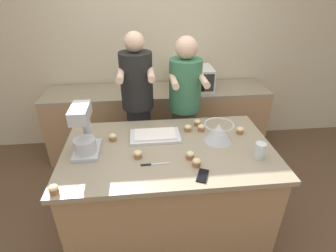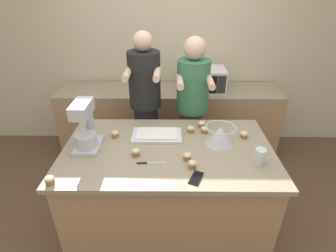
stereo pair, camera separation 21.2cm
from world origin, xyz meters
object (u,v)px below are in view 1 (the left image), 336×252
object	(u,v)px
cupcake_0	(197,122)
cupcake_8	(54,189)
cupcake_4	(201,128)
stand_mixer	(84,133)
cell_phone	(203,176)
microwave_oven	(192,78)
cupcake_7	(138,154)
baking_tray	(155,136)
cupcake_3	(188,128)
cupcake_6	(197,162)
mixing_bowl	(218,132)
drinking_glass	(260,151)
person_right	(184,111)
person_left	(138,110)
cupcake_2	(240,130)
cupcake_1	(190,155)
knife	(153,164)
cupcake_5	(113,137)

from	to	relation	value
cupcake_0	cupcake_8	xyz separation A→B (m)	(-1.11, -0.80, 0.00)
cupcake_4	cupcake_8	xyz separation A→B (m)	(-1.12, -0.70, 0.00)
stand_mixer	cell_phone	world-z (taller)	stand_mixer
microwave_oven	cupcake_7	distance (m)	1.59
baking_tray	microwave_oven	xyz separation A→B (m)	(0.54, 1.14, 0.12)
cupcake_4	cupcake_8	world-z (taller)	same
microwave_oven	cupcake_3	distance (m)	1.09
cupcake_4	cupcake_6	world-z (taller)	same
mixing_bowl	drinking_glass	xyz separation A→B (m)	(0.25, -0.28, -0.02)
baking_tray	person_right	bearing A→B (deg)	57.50
cupcake_4	baking_tray	bearing A→B (deg)	-170.45
person_left	mixing_bowl	size ratio (longest dim) A/B	6.76
cupcake_2	cupcake_4	world-z (taller)	same
drinking_glass	cupcake_8	xyz separation A→B (m)	(-1.48, -0.24, -0.03)
cell_phone	cupcake_1	world-z (taller)	cupcake_1
microwave_oven	drinking_glass	world-z (taller)	microwave_oven
cupcake_0	cupcake_7	world-z (taller)	same
microwave_oven	knife	bearing A→B (deg)	-110.59
drinking_glass	cupcake_7	size ratio (longest dim) A/B	2.02
stand_mixer	cupcake_8	bearing A→B (deg)	-106.67
cupcake_3	cell_phone	bearing A→B (deg)	-90.29
cell_phone	cupcake_7	distance (m)	0.53
person_right	cell_phone	size ratio (longest dim) A/B	10.30
knife	cupcake_6	xyz separation A→B (m)	(0.32, -0.05, 0.03)
mixing_bowl	microwave_oven	world-z (taller)	microwave_oven
person_right	cell_phone	world-z (taller)	person_right
person_left	stand_mixer	size ratio (longest dim) A/B	4.18
person_right	cupcake_3	xyz separation A→B (m)	(-0.04, -0.47, 0.05)
cupcake_7	cupcake_8	xyz separation A→B (m)	(-0.54, -0.34, 0.00)
person_left	microwave_oven	bearing A→B (deg)	41.01
cupcake_1	cupcake_4	xyz separation A→B (m)	(0.18, 0.41, 0.00)
cupcake_3	cupcake_6	bearing A→B (deg)	-92.64
person_right	cupcake_1	distance (m)	0.90
cupcake_8	cupcake_5	bearing A→B (deg)	61.87
person_right	cupcake_2	world-z (taller)	person_right
cell_phone	cupcake_6	size ratio (longest dim) A/B	2.51
cupcake_2	cupcake_4	xyz separation A→B (m)	(-0.34, 0.08, 0.00)
mixing_bowl	cupcake_7	bearing A→B (deg)	-164.90
drinking_glass	cupcake_8	bearing A→B (deg)	-170.81
person_left	cupcake_2	size ratio (longest dim) A/B	26.61
cupcake_1	cupcake_5	size ratio (longest dim) A/B	1.00
person_left	person_right	size ratio (longest dim) A/B	1.03
person_right	cupcake_6	bearing A→B (deg)	-93.98
stand_mixer	knife	world-z (taller)	stand_mixer
cupcake_0	cupcake_8	bearing A→B (deg)	-144.18
cupcake_1	cupcake_3	bearing A→B (deg)	82.62
cell_phone	cupcake_2	bearing A→B (deg)	49.77
microwave_oven	cupcake_8	size ratio (longest dim) A/B	7.93
stand_mixer	cupcake_5	bearing A→B (deg)	39.32
person_right	cupcake_8	distance (m)	1.57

